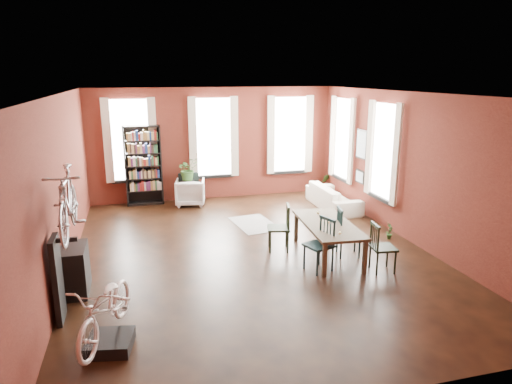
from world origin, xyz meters
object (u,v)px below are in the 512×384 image
object	(u,v)px
dining_table	(327,239)
dining_chair_b	(279,228)
bicycle_floor	(104,281)
cream_sofa	(333,193)
console_table	(75,270)
dining_chair_a	(319,245)
bookshelf	(144,166)
dining_chair_d	(349,232)
dining_chair_c	(383,248)
bike_trainer	(110,343)
plant_stand	(188,192)
white_armchair	(190,191)

from	to	relation	value
dining_table	dining_chair_b	xyz separation A→B (m)	(-0.86, 0.55, 0.14)
bicycle_floor	cream_sofa	bearing A→B (deg)	63.11
dining_table	console_table	size ratio (longest dim) A/B	2.53
dining_chair_a	bookshelf	bearing A→B (deg)	-169.88
console_table	dining_chair_d	bearing A→B (deg)	3.41
dining_chair_c	bike_trainer	size ratio (longest dim) A/B	1.60
cream_sofa	bike_trainer	bearing A→B (deg)	133.63
dining_chair_c	cream_sofa	size ratio (longest dim) A/B	0.44
bike_trainer	plant_stand	distance (m)	7.01
dining_chair_c	bookshelf	bearing A→B (deg)	42.20
dining_chair_c	bike_trainer	distance (m)	4.97
dining_chair_d	bicycle_floor	world-z (taller)	bicycle_floor
dining_table	plant_stand	world-z (taller)	dining_table
dining_chair_c	white_armchair	world-z (taller)	dining_chair_c
dining_chair_d	cream_sofa	distance (m)	3.38
dining_chair_d	white_armchair	bearing A→B (deg)	43.34
dining_chair_b	console_table	distance (m)	3.96
dining_table	dining_chair_b	distance (m)	1.03
dining_chair_b	dining_chair_a	bearing A→B (deg)	33.09
dining_chair_b	white_armchair	bearing A→B (deg)	-147.31
dining_table	cream_sofa	xyz separation A→B (m)	(1.53, 3.11, 0.06)
dining_chair_a	cream_sofa	world-z (taller)	dining_chair_a
dining_chair_a	dining_chair_b	world-z (taller)	dining_chair_a
dining_chair_c	cream_sofa	distance (m)	4.14
dining_chair_c	dining_chair_a	bearing A→B (deg)	80.03
dining_table	dining_chair_b	world-z (taller)	dining_chair_b
console_table	cream_sofa	bearing A→B (deg)	29.33
cream_sofa	dining_chair_c	bearing A→B (deg)	168.32
console_table	plant_stand	world-z (taller)	console_table
dining_chair_a	plant_stand	xyz separation A→B (m)	(-1.83, 5.12, -0.16)
bike_trainer	console_table	world-z (taller)	console_table
dining_chair_b	dining_chair_d	bearing A→B (deg)	77.08
white_armchair	cream_sofa	bearing A→B (deg)	171.44
bicycle_floor	console_table	bearing A→B (deg)	127.49
cream_sofa	console_table	bearing A→B (deg)	119.33
dining_chair_c	cream_sofa	bearing A→B (deg)	-5.01
dining_chair_d	dining_table	bearing A→B (deg)	91.54
dining_chair_a	plant_stand	distance (m)	5.44
dining_chair_d	dining_chair_a	bearing A→B (deg)	134.40
bicycle_floor	dining_chair_c	bearing A→B (deg)	34.67
dining_table	dining_chair_c	size ratio (longest dim) A/B	2.19
dining_chair_a	dining_chair_d	xyz separation A→B (m)	(0.86, 0.52, -0.00)
dining_table	console_table	xyz separation A→B (m)	(-4.70, -0.39, 0.06)
white_armchair	bicycle_floor	xyz separation A→B (m)	(-1.90, -6.65, 0.58)
dining_chair_c	console_table	distance (m)	5.42
cream_sofa	bike_trainer	distance (m)	7.77
dining_table	plant_stand	xyz separation A→B (m)	(-2.27, 4.51, -0.01)
white_armchair	plant_stand	bearing A→B (deg)	-47.00
white_armchair	bike_trainer	world-z (taller)	white_armchair
dining_table	bicycle_floor	xyz separation A→B (m)	(-4.11, -2.24, 0.63)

